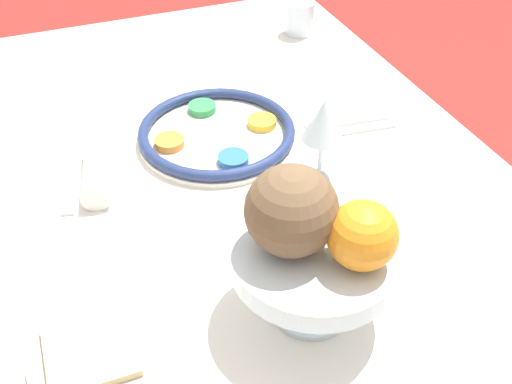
{
  "coord_description": "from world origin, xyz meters",
  "views": [
    {
      "loc": [
        0.72,
        -0.23,
        1.36
      ],
      "look_at": [
        0.06,
        0.03,
        0.77
      ],
      "focal_mm": 42.0,
      "sensor_mm": 36.0,
      "label": 1
    }
  ],
  "objects_px": {
    "wine_glass": "(323,122)",
    "bread_plate": "(91,354)",
    "fruit_stand": "(314,261)",
    "cup_far": "(300,18)",
    "seder_plate": "(217,133)",
    "orange_fruit": "(362,235)",
    "napkin_roll": "(97,171)",
    "coconut": "(289,211)"
  },
  "relations": [
    {
      "from": "fruit_stand",
      "to": "cup_far",
      "type": "xyz_separation_m",
      "value": [
        -0.78,
        0.34,
        -0.06
      ]
    },
    {
      "from": "seder_plate",
      "to": "coconut",
      "type": "xyz_separation_m",
      "value": [
        0.41,
        -0.04,
        0.16
      ]
    },
    {
      "from": "seder_plate",
      "to": "napkin_roll",
      "type": "relative_size",
      "value": 1.83
    },
    {
      "from": "bread_plate",
      "to": "napkin_roll",
      "type": "relative_size",
      "value": 0.99
    },
    {
      "from": "cup_far",
      "to": "napkin_roll",
      "type": "bearing_deg",
      "value": -54.01
    },
    {
      "from": "seder_plate",
      "to": "napkin_roll",
      "type": "bearing_deg",
      "value": -78.53
    },
    {
      "from": "wine_glass",
      "to": "coconut",
      "type": "bearing_deg",
      "value": -34.99
    },
    {
      "from": "orange_fruit",
      "to": "cup_far",
      "type": "bearing_deg",
      "value": 159.69
    },
    {
      "from": "fruit_stand",
      "to": "napkin_roll",
      "type": "relative_size",
      "value": 1.34
    },
    {
      "from": "seder_plate",
      "to": "cup_far",
      "type": "height_order",
      "value": "cup_far"
    },
    {
      "from": "seder_plate",
      "to": "bread_plate",
      "type": "xyz_separation_m",
      "value": [
        0.39,
        -0.3,
        -0.01
      ]
    },
    {
      "from": "wine_glass",
      "to": "fruit_stand",
      "type": "relative_size",
      "value": 0.7
    },
    {
      "from": "wine_glass",
      "to": "bread_plate",
      "type": "distance_m",
      "value": 0.49
    },
    {
      "from": "wine_glass",
      "to": "bread_plate",
      "type": "bearing_deg",
      "value": -61.55
    },
    {
      "from": "wine_glass",
      "to": "bread_plate",
      "type": "relative_size",
      "value": 0.94
    },
    {
      "from": "seder_plate",
      "to": "bread_plate",
      "type": "relative_size",
      "value": 1.84
    },
    {
      "from": "orange_fruit",
      "to": "coconut",
      "type": "distance_m",
      "value": 0.09
    },
    {
      "from": "seder_plate",
      "to": "orange_fruit",
      "type": "height_order",
      "value": "orange_fruit"
    },
    {
      "from": "bread_plate",
      "to": "fruit_stand",
      "type": "bearing_deg",
      "value": 83.82
    },
    {
      "from": "seder_plate",
      "to": "fruit_stand",
      "type": "xyz_separation_m",
      "value": [
        0.42,
        -0.01,
        0.08
      ]
    },
    {
      "from": "coconut",
      "to": "orange_fruit",
      "type": "bearing_deg",
      "value": 51.66
    },
    {
      "from": "fruit_stand",
      "to": "cup_far",
      "type": "relative_size",
      "value": 2.71
    },
    {
      "from": "coconut",
      "to": "fruit_stand",
      "type": "bearing_deg",
      "value": 61.99
    },
    {
      "from": "fruit_stand",
      "to": "cup_far",
      "type": "bearing_deg",
      "value": 156.39
    },
    {
      "from": "cup_far",
      "to": "fruit_stand",
      "type": "bearing_deg",
      "value": -23.61
    },
    {
      "from": "bread_plate",
      "to": "napkin_roll",
      "type": "bearing_deg",
      "value": 168.53
    },
    {
      "from": "seder_plate",
      "to": "fruit_stand",
      "type": "distance_m",
      "value": 0.43
    },
    {
      "from": "napkin_roll",
      "to": "cup_far",
      "type": "distance_m",
      "value": 0.69
    },
    {
      "from": "seder_plate",
      "to": "wine_glass",
      "type": "xyz_separation_m",
      "value": [
        0.16,
        0.13,
        0.09
      ]
    },
    {
      "from": "bread_plate",
      "to": "cup_far",
      "type": "xyz_separation_m",
      "value": [
        -0.75,
        0.63,
        0.03
      ]
    },
    {
      "from": "seder_plate",
      "to": "fruit_stand",
      "type": "bearing_deg",
      "value": -1.57
    },
    {
      "from": "wine_glass",
      "to": "coconut",
      "type": "height_order",
      "value": "coconut"
    },
    {
      "from": "cup_far",
      "to": "bread_plate",
      "type": "bearing_deg",
      "value": -39.82
    },
    {
      "from": "fruit_stand",
      "to": "bread_plate",
      "type": "bearing_deg",
      "value": -96.18
    },
    {
      "from": "coconut",
      "to": "bread_plate",
      "type": "distance_m",
      "value": 0.3
    },
    {
      "from": "coconut",
      "to": "napkin_roll",
      "type": "xyz_separation_m",
      "value": [
        -0.36,
        -0.18,
        -0.15
      ]
    },
    {
      "from": "orange_fruit",
      "to": "wine_glass",
      "type": "bearing_deg",
      "value": 160.94
    },
    {
      "from": "wine_glass",
      "to": "coconut",
      "type": "distance_m",
      "value": 0.31
    },
    {
      "from": "wine_glass",
      "to": "orange_fruit",
      "type": "height_order",
      "value": "orange_fruit"
    },
    {
      "from": "coconut",
      "to": "cup_far",
      "type": "xyz_separation_m",
      "value": [
        -0.76,
        0.37,
        -0.14
      ]
    },
    {
      "from": "seder_plate",
      "to": "orange_fruit",
      "type": "bearing_deg",
      "value": 3.31
    },
    {
      "from": "seder_plate",
      "to": "cup_far",
      "type": "xyz_separation_m",
      "value": [
        -0.36,
        0.33,
        0.02
      ]
    }
  ]
}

